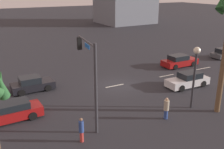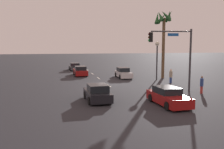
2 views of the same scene
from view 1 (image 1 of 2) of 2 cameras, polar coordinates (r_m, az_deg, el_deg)
name	(u,v)px [view 1 (image 1 of 2)]	position (r m, az deg, el deg)	size (l,w,h in m)	color
ground_plane	(118,85)	(26.62, 1.40, -2.34)	(220.00, 220.00, 0.00)	#28282D
lane_stripe_1	(203,68)	(33.94, 19.39, 1.27)	(2.35, 0.14, 0.01)	silver
lane_stripe_2	(167,76)	(30.05, 11.86, -0.24)	(2.03, 0.14, 0.01)	silver
lane_stripe_3	(115,86)	(26.42, 0.59, -2.49)	(2.06, 0.14, 0.01)	silver
car_1	(188,80)	(27.16, 16.31, -1.18)	(4.52, 1.92, 1.46)	silver
car_2	(179,61)	(33.84, 14.55, 2.87)	(4.70, 1.97, 1.46)	maroon
car_3	(32,84)	(26.16, -17.11, -2.06)	(4.02, 1.97, 1.44)	black
car_4	(11,112)	(21.11, -21.18, -7.62)	(4.60, 2.01, 1.40)	maroon
traffic_signal	(89,68)	(17.97, -4.99, 1.35)	(0.82, 4.42, 6.27)	#38383D
streetlamp	(195,65)	(21.55, 17.82, 1.98)	(0.56, 0.56, 5.15)	#2D2D33
pedestrian_0	(166,108)	(20.14, 11.82, -7.19)	(0.52, 0.52, 1.73)	#2D478C
pedestrian_1	(81,129)	(17.11, -6.73, -11.85)	(0.45, 0.45, 1.71)	#BF3833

